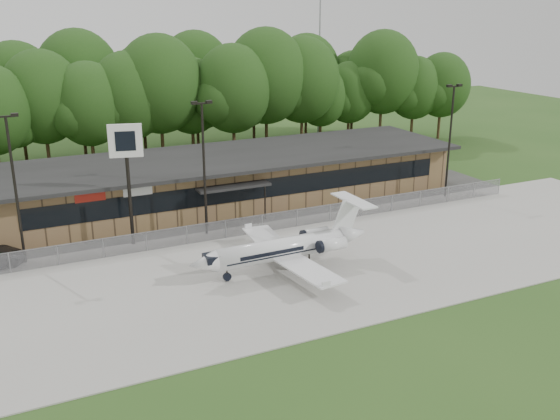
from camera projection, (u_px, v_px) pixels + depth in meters
ground at (384, 312)px, 35.67m from camera, size 160.00×160.00×0.00m
apron at (317, 262)px, 42.52m from camera, size 64.00×18.00×0.08m
parking_lot at (251, 214)px, 52.39m from camera, size 50.00×9.00×0.06m
terminal at (232, 177)px, 55.53m from camera, size 41.00×11.65×4.30m
fence at (274, 222)px, 48.30m from camera, size 46.00×0.04×1.52m
treeline at (172, 93)px, 69.36m from camera, size 72.00×12.00×15.00m
radio_mast at (320, 39)px, 81.93m from camera, size 0.20×0.20×25.00m
light_pole_left at (14, 179)px, 40.61m from camera, size 1.55×0.30×10.23m
light_pole_mid at (204, 159)px, 45.92m from camera, size 1.55×0.30×10.23m
light_pole_right at (450, 133)px, 55.31m from camera, size 1.55×0.30×10.23m
business_jet at (287, 249)px, 40.86m from camera, size 12.77×11.35×4.31m
pole_sign at (126, 154)px, 43.63m from camera, size 2.34×0.82×8.94m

